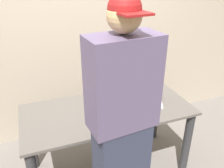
# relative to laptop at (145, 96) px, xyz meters

# --- Properties ---
(ground_plane) EXTENTS (8.00, 8.00, 0.00)m
(ground_plane) POSITION_rel_laptop_xyz_m (-0.41, -0.03, -0.79)
(ground_plane) COLOR slate
(ground_plane) RESTS_ON ground
(desk) EXTENTS (1.56, 0.73, 0.74)m
(desk) POSITION_rel_laptop_xyz_m (-0.41, -0.03, -0.20)
(desk) COLOR #56514C
(desk) RESTS_ON ground
(laptop) EXTENTS (0.42, 0.41, 0.20)m
(laptop) POSITION_rel_laptop_xyz_m (0.00, 0.00, 0.00)
(laptop) COLOR #B7BABC
(laptop) RESTS_ON desk
(beer_bottle_amber) EXTENTS (0.06, 0.06, 0.31)m
(beer_bottle_amber) POSITION_rel_laptop_xyz_m (-0.36, 0.08, 0.08)
(beer_bottle_amber) COLOR brown
(beer_bottle_amber) RESTS_ON desk
(beer_bottle_dark) EXTENTS (0.07, 0.07, 0.32)m
(beer_bottle_dark) POSITION_rel_laptop_xyz_m (-0.46, 0.21, 0.08)
(beer_bottle_dark) COLOR #472B14
(beer_bottle_dark) RESTS_ON desk
(person_figure) EXTENTS (0.45, 0.30, 1.82)m
(person_figure) POSITION_rel_laptop_xyz_m (-0.52, -0.62, 0.13)
(person_figure) COLOR #2D3347
(person_figure) RESTS_ON ground
(back_wall) EXTENTS (6.00, 0.10, 2.60)m
(back_wall) POSITION_rel_laptop_xyz_m (-0.41, 0.85, 0.51)
(back_wall) COLOR tan
(back_wall) RESTS_ON ground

